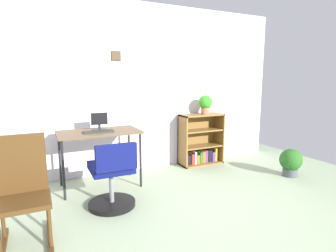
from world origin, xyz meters
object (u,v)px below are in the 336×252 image
(bookshelf_low, at_px, (200,142))
(monitor, at_px, (99,123))
(potted_plant_on_shelf, at_px, (205,103))
(potted_plant_floor, at_px, (291,161))
(desk, at_px, (99,136))
(rocking_chair, at_px, (23,190))
(office_chair, at_px, (112,179))
(keyboard, at_px, (98,132))

(bookshelf_low, bearing_deg, monitor, -172.23)
(potted_plant_on_shelf, bearing_deg, potted_plant_floor, -52.76)
(monitor, distance_m, potted_plant_floor, 2.78)
(desk, height_order, rocking_chair, rocking_chair)
(monitor, xyz_separation_m, potted_plant_floor, (2.56, -0.88, -0.63))
(rocking_chair, relative_size, bookshelf_low, 1.12)
(desk, height_order, potted_plant_on_shelf, potted_plant_on_shelf)
(office_chair, bearing_deg, monitor, 87.00)
(potted_plant_on_shelf, height_order, potted_plant_floor, potted_plant_on_shelf)
(office_chair, relative_size, rocking_chair, 0.82)
(potted_plant_on_shelf, bearing_deg, rocking_chair, -154.97)
(keyboard, relative_size, potted_plant_floor, 0.93)
(desk, relative_size, rocking_chair, 1.10)
(keyboard, bearing_deg, rocking_chair, -132.59)
(keyboard, height_order, potted_plant_on_shelf, potted_plant_on_shelf)
(desk, relative_size, monitor, 4.52)
(potted_plant_floor, bearing_deg, monitor, 161.08)
(bookshelf_low, relative_size, potted_plant_on_shelf, 2.72)
(monitor, height_order, keyboard, monitor)
(monitor, bearing_deg, rocking_chair, -129.88)
(rocking_chair, bearing_deg, potted_plant_on_shelf, 25.03)
(rocking_chair, height_order, potted_plant_on_shelf, potted_plant_on_shelf)
(desk, xyz_separation_m, potted_plant_on_shelf, (1.79, 0.25, 0.33))
(bookshelf_low, height_order, potted_plant_on_shelf, potted_plant_on_shelf)
(keyboard, bearing_deg, office_chair, -89.12)
(desk, height_order, office_chair, office_chair)
(keyboard, distance_m, rocking_chair, 1.26)
(desk, distance_m, potted_plant_floor, 2.75)
(potted_plant_on_shelf, bearing_deg, bookshelf_low, 136.13)
(monitor, relative_size, potted_plant_on_shelf, 0.74)
(rocking_chair, bearing_deg, potted_plant_floor, 2.90)
(keyboard, xyz_separation_m, potted_plant_on_shelf, (1.81, 0.33, 0.26))
(monitor, bearing_deg, keyboard, -108.13)
(bookshelf_low, distance_m, potted_plant_floor, 1.41)
(potted_plant_floor, bearing_deg, office_chair, 177.29)
(office_chair, relative_size, potted_plant_floor, 1.89)
(rocking_chair, relative_size, potted_plant_on_shelf, 3.03)
(monitor, xyz_separation_m, office_chair, (-0.04, -0.76, -0.51))
(office_chair, xyz_separation_m, rocking_chair, (-0.84, -0.30, 0.14))
(office_chair, xyz_separation_m, potted_plant_on_shelf, (1.80, 0.93, 0.68))
(desk, relative_size, bookshelf_low, 1.22)
(desk, relative_size, potted_plant_on_shelf, 3.33)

